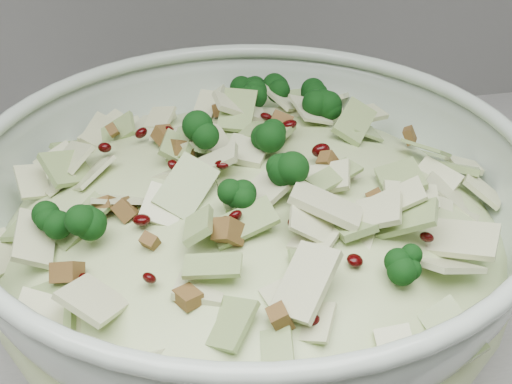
# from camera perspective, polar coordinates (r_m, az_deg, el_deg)

# --- Properties ---
(mixing_bowl) EXTENTS (0.49, 0.49, 0.16)m
(mixing_bowl) POSITION_cam_1_polar(r_m,az_deg,el_deg) (0.54, -0.34, -4.03)
(mixing_bowl) COLOR #AEBFAE
(mixing_bowl) RESTS_ON counter
(salad) EXTENTS (0.51, 0.51, 0.17)m
(salad) POSITION_cam_1_polar(r_m,az_deg,el_deg) (0.53, -0.35, -1.72)
(salad) COLOR #C3D591
(salad) RESTS_ON mixing_bowl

